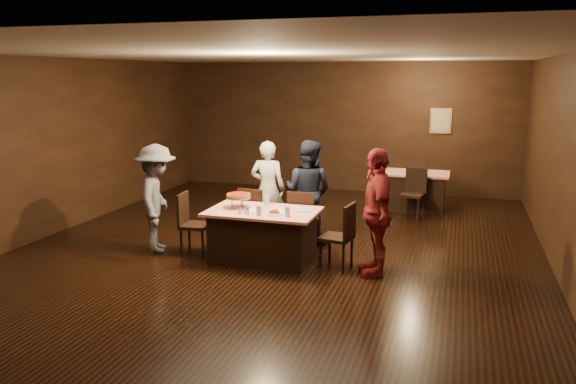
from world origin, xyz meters
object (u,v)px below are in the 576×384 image
Objects in this scene: glass_front_right at (287,212)px; diner_grey_knit at (157,198)px; diner_red_shirt at (376,212)px; glass_back at (267,201)px; main_table at (263,236)px; back_table at (415,191)px; chair_back_near at (413,194)px; chair_back_far at (418,181)px; pizza_stand at (239,196)px; glass_front_left at (259,211)px; chair_far_left at (255,216)px; chair_end_right at (337,236)px; chair_end_left at (195,224)px; diner_navy_hoodie at (308,191)px; chair_far_right at (303,219)px; diner_white_jacket at (268,189)px; plate_empty at (302,210)px.

diner_grey_knit is at bearing 173.95° from glass_front_right.
diner_red_shirt is 1.74m from glass_back.
diner_grey_knit is 2.19m from glass_front_right.
glass_front_right is (0.45, -0.25, 0.46)m from main_table.
chair_back_near is (0.00, -0.70, 0.09)m from back_table.
glass_back is (-1.93, -4.26, 0.37)m from chair_back_far.
pizza_stand is 0.58m from glass_front_left.
chair_end_right is (1.50, -0.75, 0.00)m from chair_far_left.
chair_end_left is at bearing 170.84° from glass_front_right.
chair_far_left is 0.57× the size of diner_grey_knit.
diner_red_shirt is at bearing -112.44° from diner_grey_knit.
chair_end_right is 0.79m from glass_front_right.
back_table is 3.20m from diner_navy_hoodie.
chair_far_right is at bearing -114.70° from back_table.
diner_white_jacket reaches higher than chair_back_near.
glass_front_left is (-1.83, -3.56, 0.37)m from chair_back_near.
plate_empty is 1.79× the size of glass_back.
chair_back_near reaches higher than plate_empty.
diner_navy_hoodie is (-1.51, -2.08, 0.36)m from chair_back_near.
chair_back_near and chair_back_far have the same top height.
chair_back_near is (0.78, 3.26, 0.00)m from chair_end_right.
diner_navy_hoodie is 1.00× the size of diner_grey_knit.
chair_end_right is (-0.78, -3.96, 0.09)m from back_table.
chair_back_near is 0.54× the size of diner_red_shirt.
chair_back_near is at bearing -123.39° from chair_far_right.
back_table is (1.88, 3.96, 0.00)m from main_table.
chair_back_far is 3.80× the size of plate_empty.
chair_end_left reaches higher than glass_back.
diner_white_jacket is at bearing 105.02° from glass_front_left.
chair_far_right is at bearing 61.93° from main_table.
chair_end_left is at bearing 57.10° from diner_white_jacket.
diner_red_shirt reaches higher than glass_front_right.
diner_navy_hoodie is at bearing -152.36° from diner_red_shirt.
glass_front_left is at bearing -113.21° from back_table.
diner_white_jacket is 0.97× the size of diner_navy_hoodie.
chair_end_left is 0.73m from diner_grey_knit.
diner_white_jacket reaches higher than plate_empty.
diner_red_shirt is at bearing -1.99° from main_table.
diner_navy_hoodie is 1.51m from glass_front_left.
glass_front_right reaches higher than main_table.
diner_navy_hoodie is 6.72× the size of plate_empty.
pizza_stand reaches higher than chair_far_left.
chair_far_left reaches higher than glass_front_left.
back_table is at bearing -119.60° from chair_far_left.
chair_end_right is at bearing -101.09° from back_table.
chair_end_right is (1.10, 0.00, 0.09)m from main_table.
diner_navy_hoodie reaches higher than plate_empty.
chair_back_far is 2.50× the size of pizza_stand.
chair_end_left is 5.44m from chair_back_far.
glass_front_left is (1.15, -0.30, 0.37)m from chair_end_left.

